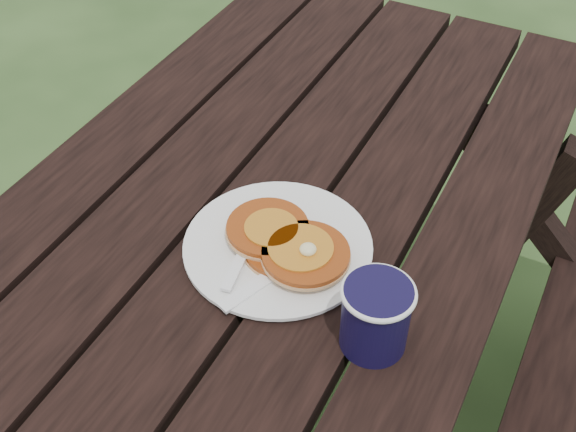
% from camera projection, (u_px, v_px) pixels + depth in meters
% --- Properties ---
extents(plate, '(0.32, 0.32, 0.01)m').
position_uv_depth(plate, '(278.00, 247.00, 1.03)').
color(plate, white).
rests_on(plate, picnic_table).
extents(pancake_stack, '(0.19, 0.14, 0.04)m').
position_uv_depth(pancake_stack, '(287.00, 243.00, 1.01)').
color(pancake_stack, '#9F4111').
rests_on(pancake_stack, plate).
extents(knife, '(0.08, 0.18, 0.00)m').
position_uv_depth(knife, '(273.00, 274.00, 0.98)').
color(knife, white).
rests_on(knife, plate).
extents(fork, '(0.06, 0.16, 0.01)m').
position_uv_depth(fork, '(239.00, 261.00, 0.99)').
color(fork, white).
rests_on(fork, plate).
extents(coffee_cup, '(0.09, 0.09, 0.10)m').
position_uv_depth(coffee_cup, '(376.00, 314.00, 0.88)').
color(coffee_cup, black).
rests_on(coffee_cup, picnic_table).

